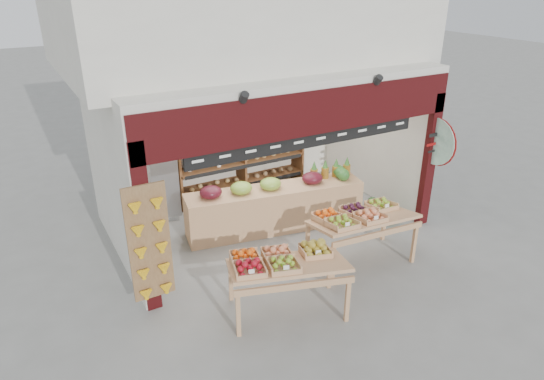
{
  "coord_description": "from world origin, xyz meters",
  "views": [
    {
      "loc": [
        -4.11,
        -7.13,
        4.65
      ],
      "look_at": [
        -0.22,
        -0.2,
        1.04
      ],
      "focal_mm": 32.0,
      "sensor_mm": 36.0,
      "label": 1
    }
  ],
  "objects": [
    {
      "name": "cardboard_stack",
      "position": [
        -1.09,
        0.58,
        0.23
      ],
      "size": [
        0.98,
        0.71,
        0.62
      ],
      "color": "beige",
      "rests_on": "ground"
    },
    {
      "name": "banana_board",
      "position": [
        -2.73,
        -1.17,
        1.12
      ],
      "size": [
        0.6,
        0.15,
        1.8
      ],
      "color": "olive",
      "rests_on": "ground"
    },
    {
      "name": "display_table_left",
      "position": [
        -1.13,
        -2.04,
        0.83
      ],
      "size": [
        1.9,
        1.41,
        1.07
      ],
      "color": "tan",
      "rests_on": "ground"
    },
    {
      "name": "back_shelving",
      "position": [
        0.21,
        1.95,
        1.12
      ],
      "size": [
        3.0,
        0.49,
        1.85
      ],
      "color": "brown",
      "rests_on": "ground"
    },
    {
      "name": "mid_counter",
      "position": [
        0.06,
        0.2,
        0.47
      ],
      "size": [
        3.52,
        1.26,
        1.08
      ],
      "color": "tan",
      "rests_on": "ground"
    },
    {
      "name": "ground",
      "position": [
        0.0,
        0.0,
        0.0
      ],
      "size": [
        60.0,
        60.0,
        0.0
      ],
      "primitive_type": "plane",
      "color": "slate",
      "rests_on": "ground"
    },
    {
      "name": "watermelon_pile",
      "position": [
        2.09,
        -0.58,
        0.18
      ],
      "size": [
        0.6,
        0.62,
        0.47
      ],
      "color": "#1E501A",
      "rests_on": "ground"
    },
    {
      "name": "display_table_right",
      "position": [
        0.71,
        -1.51,
        0.85
      ],
      "size": [
        1.81,
        1.12,
        1.09
      ],
      "color": "tan",
      "rests_on": "ground"
    },
    {
      "name": "shop_structure",
      "position": [
        0.0,
        1.61,
        3.92
      ],
      "size": [
        6.36,
        5.12,
        5.4
      ],
      "color": "silver",
      "rests_on": "ground"
    },
    {
      "name": "refrigerator",
      "position": [
        -1.67,
        1.82,
        0.81
      ],
      "size": [
        0.8,
        0.8,
        1.62
      ],
      "primitive_type": "cube",
      "rotation": [
        0.0,
        0.0,
        -0.33
      ],
      "color": "#B4B7BB",
      "rests_on": "ground"
    },
    {
      "name": "gift_sign",
      "position": [
        2.75,
        -1.15,
        1.75
      ],
      "size": [
        0.04,
        0.93,
        0.92
      ],
      "color": "#BFF0D4",
      "rests_on": "ground"
    }
  ]
}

